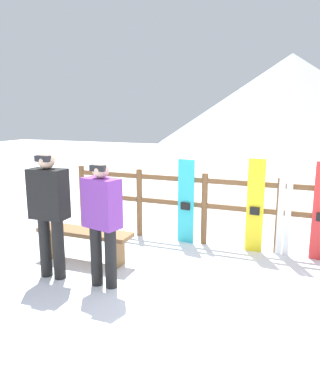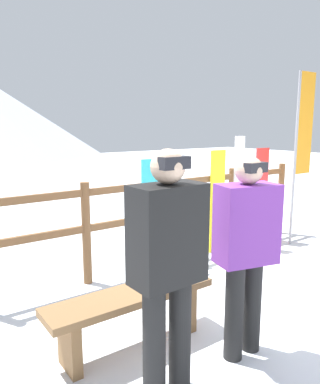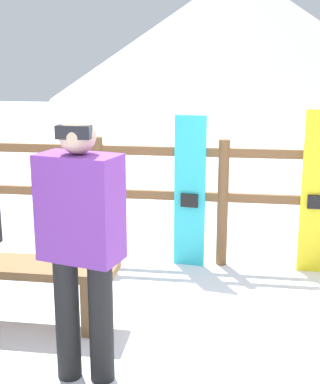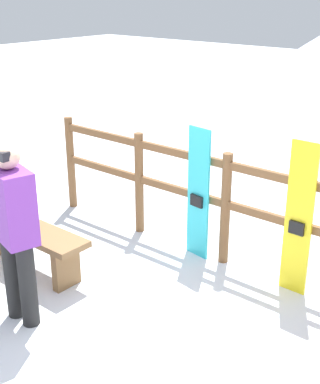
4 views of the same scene
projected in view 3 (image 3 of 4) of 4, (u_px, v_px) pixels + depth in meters
The scene contains 7 objects.
ground_plane at pixel (212, 358), 3.43m from camera, with size 40.00×40.00×0.00m, color white.
mountain_backdrop at pixel (238, 34), 25.41m from camera, with size 18.00×18.00×6.00m.
fence at pixel (223, 193), 4.84m from camera, with size 4.75×0.10×1.17m.
bench at pixel (18, 278), 3.81m from camera, with size 1.43×0.36×0.47m.
person_purple at pixel (81, 235), 3.01m from camera, with size 0.50×0.36×1.57m.
snowboard_cyan at pixel (190, 193), 4.83m from camera, with size 0.29×0.09×1.39m.
snowboard_yellow at pixel (316, 194), 4.67m from camera, with size 0.26×0.06×1.45m.
Camera 3 is at (0.11, -3.08, 1.87)m, focal length 50.00 mm.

